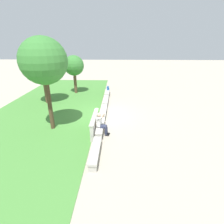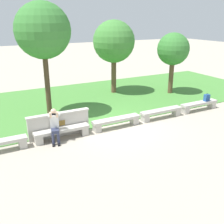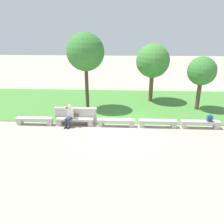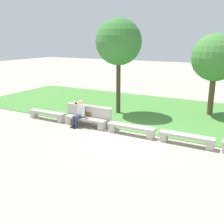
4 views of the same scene
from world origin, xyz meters
name	(u,v)px [view 1 (image 1 of 4)]	position (x,y,z in m)	size (l,w,h in m)	color
ground_plane	(104,115)	(0.00, 0.00, 0.00)	(80.00, 80.00, 0.00)	#A89E8C
grass_strip	(45,114)	(0.00, 4.38, 0.01)	(24.12, 8.00, 0.03)	#478438
bench_main	(95,151)	(-4.94, 0.00, 0.31)	(2.23, 0.40, 0.45)	#B7B2A8
bench_near	(100,127)	(-2.47, 0.00, 0.31)	(2.23, 0.40, 0.45)	#B7B2A8
bench_mid	(104,111)	(0.00, 0.00, 0.31)	(2.23, 0.40, 0.45)	#B7B2A8
bench_far	(106,101)	(2.47, 0.00, 0.31)	(2.23, 0.40, 0.45)	#B7B2A8
bench_end	(107,93)	(4.94, 0.00, 0.31)	(2.23, 0.40, 0.45)	#B7B2A8
backrest_wall_with_plaque	(95,124)	(-2.47, 0.34, 0.52)	(2.57, 0.24, 1.01)	#B7B2A8
person_photographer	(101,123)	(-2.77, -0.07, 0.74)	(0.53, 0.78, 1.32)	black
backpack	(108,88)	(5.42, -0.03, 0.63)	(0.28, 0.24, 0.43)	#234C8C
tree_behind_wall	(74,66)	(5.76, 3.33, 2.76)	(1.96, 1.96, 3.78)	brown
tree_left_background	(42,65)	(2.61, 5.13, 3.20)	(2.56, 2.56, 4.51)	brown
tree_right_background	(44,61)	(-2.17, 2.98, 4.02)	(2.55, 2.55, 5.33)	#4C3826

